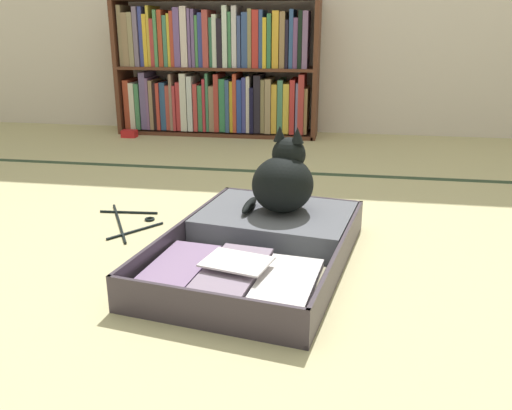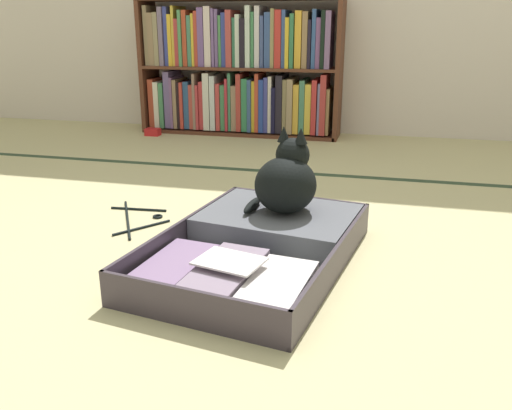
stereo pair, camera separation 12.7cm
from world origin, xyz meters
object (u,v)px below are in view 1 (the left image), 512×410
at_px(black_cat, 284,181).
at_px(clothes_hanger, 129,221).
at_px(bookshelf, 216,71).
at_px(small_red_pouch, 129,134).
at_px(open_suitcase, 262,244).

bearing_deg(black_cat, clothes_hanger, 174.27).
relative_size(black_cat, clothes_hanger, 0.76).
height_order(bookshelf, black_cat, bookshelf).
height_order(bookshelf, small_red_pouch, bookshelf).
bearing_deg(open_suitcase, bookshelf, 107.48).
height_order(open_suitcase, small_red_pouch, open_suitcase).
xyz_separation_m(black_cat, small_red_pouch, (-1.28, 1.67, -0.20)).
height_order(black_cat, clothes_hanger, black_cat).
xyz_separation_m(open_suitcase, black_cat, (0.05, 0.17, 0.18)).
xyz_separation_m(bookshelf, small_red_pouch, (-0.58, -0.23, -0.41)).
relative_size(bookshelf, open_suitcase, 1.48).
height_order(open_suitcase, black_cat, black_cat).
xyz_separation_m(black_cat, clothes_hanger, (-0.63, 0.06, -0.22)).
bearing_deg(open_suitcase, small_red_pouch, 123.70).
distance_m(bookshelf, small_red_pouch, 0.74).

